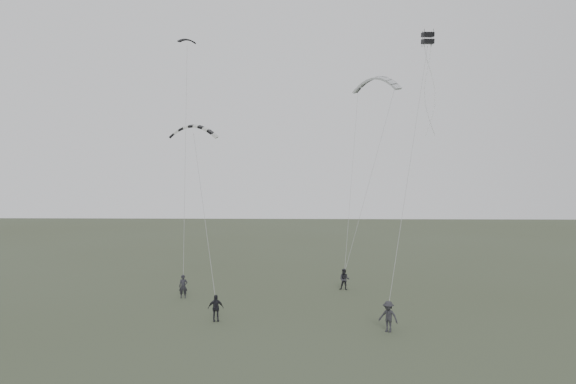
{
  "coord_description": "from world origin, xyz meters",
  "views": [
    {
      "loc": [
        2.17,
        -31.96,
        8.46
      ],
      "look_at": [
        1.06,
        5.73,
        7.15
      ],
      "focal_mm": 35.0,
      "sensor_mm": 36.0,
      "label": 1
    }
  ],
  "objects_px": {
    "flyer_right": "(344,279)",
    "flyer_center": "(216,308)",
    "kite_box": "(428,38)",
    "kite_dark_small": "(187,40)",
    "kite_striped": "(193,126)",
    "flyer_far": "(388,317)",
    "kite_pale_large": "(376,78)",
    "flyer_left": "(183,286)"
  },
  "relations": [
    {
      "from": "kite_box",
      "to": "flyer_far",
      "type": "bearing_deg",
      "value": -123.81
    },
    {
      "from": "flyer_far",
      "to": "kite_striped",
      "type": "relative_size",
      "value": 0.51
    },
    {
      "from": "flyer_right",
      "to": "flyer_far",
      "type": "bearing_deg",
      "value": -69.31
    },
    {
      "from": "flyer_far",
      "to": "kite_dark_small",
      "type": "xyz_separation_m",
      "value": [
        -13.69,
        14.56,
        18.07
      ]
    },
    {
      "from": "kite_dark_small",
      "to": "flyer_right",
      "type": "bearing_deg",
      "value": -48.8
    },
    {
      "from": "kite_dark_small",
      "to": "kite_box",
      "type": "bearing_deg",
      "value": -53.64
    },
    {
      "from": "kite_box",
      "to": "flyer_center",
      "type": "bearing_deg",
      "value": -165.37
    },
    {
      "from": "flyer_center",
      "to": "kite_dark_small",
      "type": "distance_m",
      "value": 22.53
    },
    {
      "from": "flyer_right",
      "to": "flyer_center",
      "type": "height_order",
      "value": "flyer_right"
    },
    {
      "from": "flyer_right",
      "to": "flyer_center",
      "type": "distance_m",
      "value": 11.81
    },
    {
      "from": "flyer_far",
      "to": "kite_striped",
      "type": "distance_m",
      "value": 17.68
    },
    {
      "from": "flyer_left",
      "to": "kite_striped",
      "type": "height_order",
      "value": "kite_striped"
    },
    {
      "from": "flyer_left",
      "to": "kite_dark_small",
      "type": "relative_size",
      "value": 1.12
    },
    {
      "from": "flyer_center",
      "to": "kite_dark_small",
      "type": "relative_size",
      "value": 1.08
    },
    {
      "from": "flyer_right",
      "to": "kite_box",
      "type": "height_order",
      "value": "kite_box"
    },
    {
      "from": "flyer_far",
      "to": "kite_box",
      "type": "xyz_separation_m",
      "value": [
        3.53,
        7.3,
        16.35
      ]
    },
    {
      "from": "kite_dark_small",
      "to": "kite_pale_large",
      "type": "relative_size",
      "value": 0.36
    },
    {
      "from": "flyer_right",
      "to": "kite_dark_small",
      "type": "relative_size",
      "value": 1.09
    },
    {
      "from": "flyer_left",
      "to": "flyer_center",
      "type": "relative_size",
      "value": 1.03
    },
    {
      "from": "flyer_left",
      "to": "kite_dark_small",
      "type": "distance_m",
      "value": 19.4
    },
    {
      "from": "kite_dark_small",
      "to": "kite_striped",
      "type": "bearing_deg",
      "value": -105.96
    },
    {
      "from": "flyer_center",
      "to": "kite_box",
      "type": "relative_size",
      "value": 2.07
    },
    {
      "from": "flyer_left",
      "to": "flyer_far",
      "type": "xyz_separation_m",
      "value": [
        12.62,
        -7.68,
        0.04
      ]
    },
    {
      "from": "flyer_right",
      "to": "kite_pale_large",
      "type": "height_order",
      "value": "kite_pale_large"
    },
    {
      "from": "kite_striped",
      "to": "flyer_center",
      "type": "bearing_deg",
      "value": -71.34
    },
    {
      "from": "flyer_far",
      "to": "kite_pale_large",
      "type": "bearing_deg",
      "value": 116.39
    },
    {
      "from": "kite_striped",
      "to": "flyer_right",
      "type": "bearing_deg",
      "value": 12.84
    },
    {
      "from": "flyer_left",
      "to": "flyer_right",
      "type": "bearing_deg",
      "value": 9.05
    },
    {
      "from": "flyer_center",
      "to": "flyer_far",
      "type": "height_order",
      "value": "flyer_far"
    },
    {
      "from": "flyer_far",
      "to": "kite_dark_small",
      "type": "height_order",
      "value": "kite_dark_small"
    },
    {
      "from": "flyer_right",
      "to": "flyer_far",
      "type": "xyz_separation_m",
      "value": [
        1.57,
        -10.61,
        0.06
      ]
    },
    {
      "from": "flyer_far",
      "to": "kite_striped",
      "type": "xyz_separation_m",
      "value": [
        -11.84,
        7.57,
        10.72
      ]
    },
    {
      "from": "kite_box",
      "to": "kite_pale_large",
      "type": "bearing_deg",
      "value": 98.73
    },
    {
      "from": "flyer_center",
      "to": "kite_box",
      "type": "distance_m",
      "value": 21.65
    },
    {
      "from": "flyer_right",
      "to": "kite_dark_small",
      "type": "xyz_separation_m",
      "value": [
        -12.12,
        3.94,
        18.13
      ]
    },
    {
      "from": "flyer_left",
      "to": "kite_pale_large",
      "type": "bearing_deg",
      "value": 22.39
    },
    {
      "from": "flyer_left",
      "to": "kite_box",
      "type": "relative_size",
      "value": 2.14
    },
    {
      "from": "flyer_center",
      "to": "flyer_far",
      "type": "bearing_deg",
      "value": -27.78
    },
    {
      "from": "kite_dark_small",
      "to": "flyer_left",
      "type": "bearing_deg",
      "value": -111.9
    },
    {
      "from": "flyer_center",
      "to": "kite_striped",
      "type": "distance_m",
      "value": 12.43
    },
    {
      "from": "flyer_left",
      "to": "flyer_far",
      "type": "height_order",
      "value": "flyer_far"
    },
    {
      "from": "kite_dark_small",
      "to": "kite_striped",
      "type": "height_order",
      "value": "kite_dark_small"
    }
  ]
}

